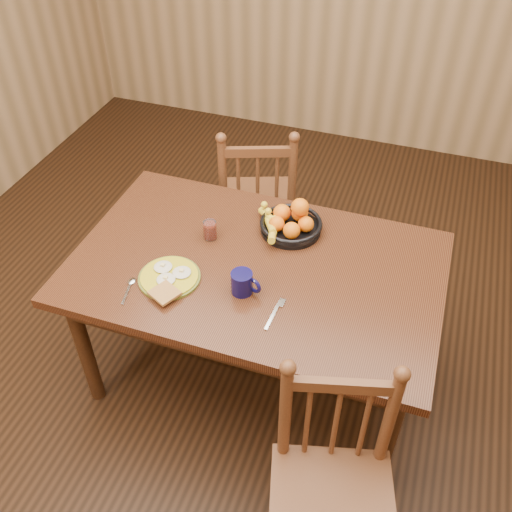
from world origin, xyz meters
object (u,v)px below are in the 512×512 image
(chair_near, at_px, (332,490))
(coffee_mug, at_px, (243,283))
(dining_table, at_px, (256,279))
(chair_far, at_px, (257,202))
(breakfast_plate, at_px, (169,278))
(fruit_bowl, at_px, (290,222))

(chair_near, relative_size, coffee_mug, 7.23)
(dining_table, bearing_deg, chair_far, 108.64)
(dining_table, distance_m, coffee_mug, 0.22)
(chair_far, xyz_separation_m, chair_near, (0.80, -1.52, -0.01))
(chair_near, height_order, coffee_mug, chair_near)
(dining_table, distance_m, breakfast_plate, 0.39)
(chair_far, bearing_deg, chair_near, 97.52)
(coffee_mug, bearing_deg, fruit_bowl, 81.24)
(coffee_mug, bearing_deg, dining_table, 90.93)
(dining_table, xyz_separation_m, fruit_bowl, (0.07, 0.27, 0.13))
(chair_far, relative_size, breakfast_plate, 3.22)
(chair_near, bearing_deg, fruit_bowl, 99.79)
(chair_far, xyz_separation_m, fruit_bowl, (0.33, -0.51, 0.32))
(chair_far, height_order, chair_near, chair_far)
(breakfast_plate, bearing_deg, fruit_bowl, 51.10)
(coffee_mug, relative_size, fruit_bowl, 0.41)
(dining_table, height_order, chair_far, chair_far)
(fruit_bowl, bearing_deg, dining_table, -104.68)
(dining_table, height_order, breakfast_plate, breakfast_plate)
(coffee_mug, bearing_deg, chair_near, -46.50)
(chair_near, height_order, fruit_bowl, chair_near)
(chair_far, xyz_separation_m, breakfast_plate, (-0.05, -0.99, 0.28))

